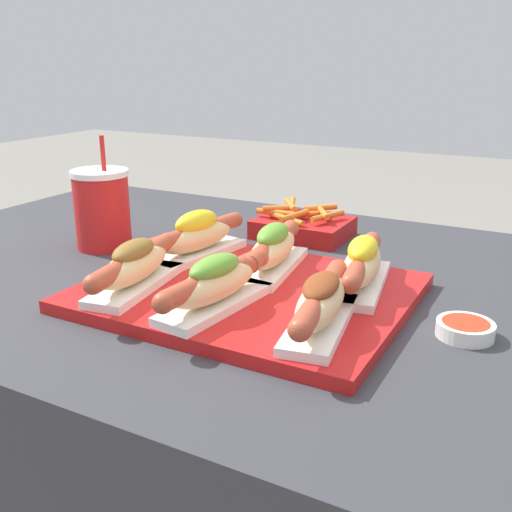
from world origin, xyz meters
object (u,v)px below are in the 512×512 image
object	(u,v)px
hot_dog_0	(134,266)
hot_dog_4	(271,249)
hot_dog_2	(321,302)
hot_dog_3	(197,236)
hot_dog_5	(362,264)
sauce_bowl	(465,329)
fries_basket	(303,226)
hot_dog_1	(216,284)
serving_tray	(249,293)
drink_cup	(102,209)

from	to	relation	value
hot_dog_0	hot_dog_4	xyz separation A→B (m)	(0.13, 0.16, 0.00)
hot_dog_2	hot_dog_3	world-z (taller)	hot_dog_3
hot_dog_4	hot_dog_5	size ratio (longest dim) A/B	1.00
sauce_bowl	fries_basket	size ratio (longest dim) A/B	0.41
hot_dog_1	hot_dog_4	size ratio (longest dim) A/B	1.00
serving_tray	drink_cup	size ratio (longest dim) A/B	2.20
sauce_bowl	fries_basket	xyz separation A→B (m)	(-0.35, 0.30, 0.01)
hot_dog_3	hot_dog_5	distance (m)	0.28
hot_dog_0	sauce_bowl	size ratio (longest dim) A/B	3.14
hot_dog_1	drink_cup	size ratio (longest dim) A/B	1.10
hot_dog_2	drink_cup	distance (m)	0.51
hot_dog_1	hot_dog_4	world-z (taller)	hot_dog_4
drink_cup	fries_basket	distance (m)	0.37
hot_dog_1	hot_dog_3	distance (m)	0.22
hot_dog_5	sauce_bowl	size ratio (longest dim) A/B	3.13
drink_cup	fries_basket	xyz separation A→B (m)	(0.29, 0.23, -0.05)
hot_dog_1	fries_basket	bearing A→B (deg)	98.39
hot_dog_1	drink_cup	distance (m)	0.39
hot_dog_2	drink_cup	bearing A→B (deg)	161.08
hot_dog_2	hot_dog_4	xyz separation A→B (m)	(-0.14, 0.15, 0.00)
hot_dog_0	hot_dog_4	bearing A→B (deg)	49.96
serving_tray	sauce_bowl	size ratio (longest dim) A/B	6.27
serving_tray	hot_dog_3	world-z (taller)	hot_dog_3
hot_dog_2	hot_dog_0	bearing A→B (deg)	-179.32
hot_dog_0	hot_dog_4	distance (m)	0.21
serving_tray	sauce_bowl	distance (m)	0.29
serving_tray	hot_dog_3	size ratio (longest dim) A/B	2.00
serving_tray	hot_dog_0	bearing A→B (deg)	-149.64
serving_tray	hot_dog_3	xyz separation A→B (m)	(-0.14, 0.08, 0.04)
serving_tray	hot_dog_2	xyz separation A→B (m)	(0.14, -0.08, 0.04)
fries_basket	hot_dog_3	bearing A→B (deg)	-108.17
hot_dog_0	hot_dog_3	distance (m)	0.16
hot_dog_4	fries_basket	xyz separation A→B (m)	(-0.06, 0.24, -0.03)
hot_dog_1	sauce_bowl	size ratio (longest dim) A/B	3.15
hot_dog_3	sauce_bowl	world-z (taller)	hot_dog_3
hot_dog_1	hot_dog_3	xyz separation A→B (m)	(-0.14, 0.16, 0.00)
hot_dog_4	sauce_bowl	size ratio (longest dim) A/B	3.14
sauce_bowl	serving_tray	bearing A→B (deg)	-176.24
hot_dog_1	sauce_bowl	bearing A→B (deg)	19.82
serving_tray	hot_dog_4	size ratio (longest dim) A/B	2.00
hot_dog_4	hot_dog_5	world-z (taller)	hot_dog_5
hot_dog_0	hot_dog_1	bearing A→B (deg)	-2.37
hot_dog_2	drink_cup	size ratio (longest dim) A/B	1.10
serving_tray	fries_basket	distance (m)	0.33
hot_dog_4	fries_basket	world-z (taller)	hot_dog_4
serving_tray	hot_dog_1	size ratio (longest dim) A/B	1.99
sauce_bowl	fries_basket	bearing A→B (deg)	139.49
serving_tray	drink_cup	distance (m)	0.36
hot_dog_0	hot_dog_5	size ratio (longest dim) A/B	1.00
hot_dog_3	drink_cup	world-z (taller)	drink_cup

